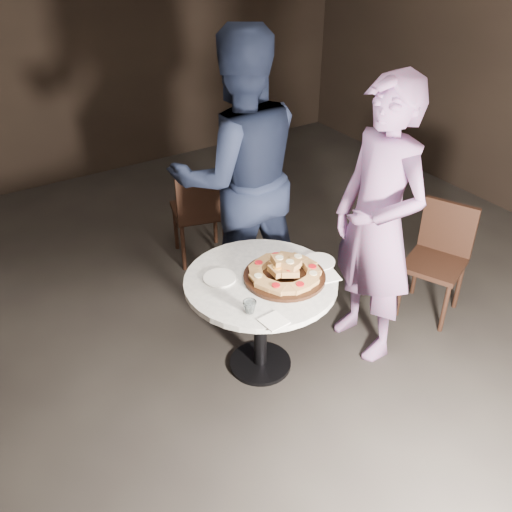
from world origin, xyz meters
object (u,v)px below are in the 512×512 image
(serving_board, at_px, (284,277))
(focaccia_pile, at_px, (285,271))
(water_glass, at_px, (250,307))
(chair_right, at_px, (440,252))
(diner_navy, at_px, (239,176))
(table, at_px, (261,296))
(chair_far, at_px, (200,208))
(diner_teal, at_px, (378,225))

(serving_board, xyz_separation_m, focaccia_pile, (0.00, 0.00, 0.04))
(water_glass, height_order, chair_right, chair_right)
(water_glass, bearing_deg, focaccia_pile, 25.37)
(water_glass, distance_m, diner_navy, 1.10)
(water_glass, relative_size, diner_navy, 0.04)
(table, relative_size, chair_far, 1.36)
(serving_board, height_order, water_glass, water_glass)
(diner_navy, bearing_deg, diner_teal, 129.34)
(chair_far, relative_size, diner_navy, 0.44)
(table, bearing_deg, diner_navy, 67.67)
(table, height_order, diner_navy, diner_navy)
(chair_right, height_order, diner_navy, diner_navy)
(focaccia_pile, height_order, chair_far, chair_far)
(serving_board, relative_size, focaccia_pile, 1.11)
(water_glass, xyz_separation_m, chair_right, (1.60, 0.09, -0.24))
(diner_navy, bearing_deg, focaccia_pile, 91.66)
(serving_board, relative_size, water_glass, 6.40)
(table, distance_m, diner_teal, 0.81)
(diner_teal, bearing_deg, serving_board, -99.47)
(focaccia_pile, relative_size, water_glass, 5.75)
(chair_far, distance_m, chair_right, 1.80)
(water_glass, bearing_deg, diner_navy, 61.54)
(focaccia_pile, distance_m, diner_navy, 0.83)
(table, distance_m, focaccia_pile, 0.22)
(serving_board, xyz_separation_m, water_glass, (-0.34, -0.16, 0.02))
(serving_board, distance_m, chair_right, 1.28)
(serving_board, bearing_deg, table, 151.23)
(focaccia_pile, bearing_deg, chair_right, -3.38)
(water_glass, bearing_deg, chair_right, 3.05)
(diner_teal, bearing_deg, chair_right, 93.77)
(chair_right, bearing_deg, focaccia_pile, -117.42)
(water_glass, relative_size, chair_right, 0.09)
(diner_navy, bearing_deg, chair_right, 156.02)
(table, xyz_separation_m, diner_navy, (0.29, 0.71, 0.42))
(chair_right, relative_size, diner_navy, 0.41)
(table, distance_m, chair_right, 1.39)
(water_glass, relative_size, diner_teal, 0.04)
(diner_navy, relative_size, diner_teal, 1.08)
(serving_board, distance_m, diner_navy, 0.85)
(serving_board, distance_m, chair_far, 1.36)
(serving_board, distance_m, focaccia_pile, 0.04)
(chair_right, bearing_deg, water_glass, -110.99)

